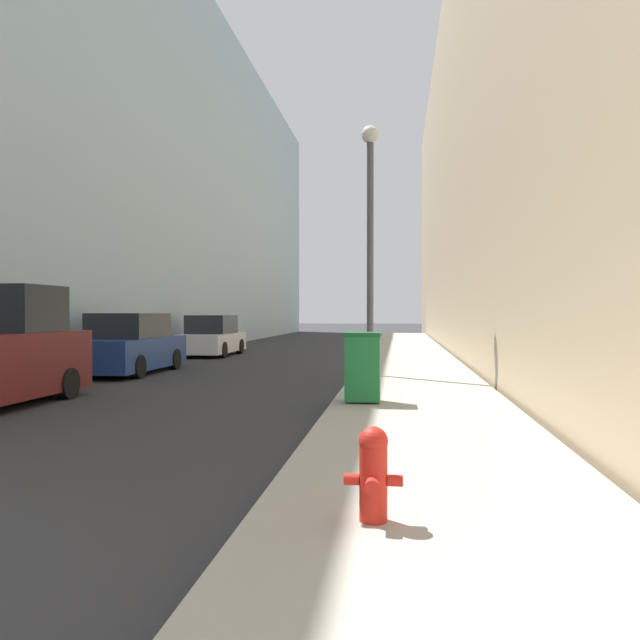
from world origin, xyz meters
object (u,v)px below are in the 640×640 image
object	(u,v)px
parked_sedan_near	(129,346)
trash_bin	(363,366)
lamppost	(370,230)
fire_hydrant	(373,472)
parked_sedan_far	(212,337)

from	to	relation	value
parked_sedan_near	trash_bin	bearing A→B (deg)	-40.32
trash_bin	lamppost	bearing A→B (deg)	91.12
fire_hydrant	trash_bin	distance (m)	6.47
trash_bin	parked_sedan_near	xyz separation A→B (m)	(-7.19, 6.11, -0.00)
trash_bin	lamppost	xyz separation A→B (m)	(-0.10, 4.98, 3.13)
trash_bin	parked_sedan_far	size ratio (longest dim) A/B	0.29
trash_bin	parked_sedan_far	distance (m)	15.47
fire_hydrant	parked_sedan_far	world-z (taller)	parked_sedan_far
fire_hydrant	parked_sedan_near	size ratio (longest dim) A/B	0.16
trash_bin	parked_sedan_near	distance (m)	9.44
lamppost	parked_sedan_near	distance (m)	7.84
lamppost	parked_sedan_far	bearing A→B (deg)	128.36
lamppost	parked_sedan_far	size ratio (longest dim) A/B	1.48
fire_hydrant	parked_sedan_near	xyz separation A→B (m)	(-7.64, 12.56, 0.26)
fire_hydrant	trash_bin	world-z (taller)	trash_bin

